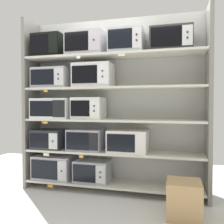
% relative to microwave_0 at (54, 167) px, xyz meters
% --- Properties ---
extents(back_panel, '(2.67, 0.04, 2.47)m').
position_rel_microwave_0_xyz_m(back_panel, '(0.89, 0.24, 0.94)').
color(back_panel, '#B2B2AD').
rests_on(back_panel, ground).
extents(upright_left, '(0.05, 0.42, 2.47)m').
position_rel_microwave_0_xyz_m(upright_left, '(-0.38, 0.00, 0.94)').
color(upright_left, gray).
rests_on(upright_left, ground).
extents(upright_right, '(0.05, 0.42, 2.47)m').
position_rel_microwave_0_xyz_m(upright_right, '(2.15, 0.00, 0.94)').
color(upright_right, gray).
rests_on(upright_right, ground).
extents(shelf_0, '(2.47, 0.42, 0.03)m').
position_rel_microwave_0_xyz_m(shelf_0, '(0.89, 0.00, -0.18)').
color(shelf_0, beige).
rests_on(shelf_0, ground).
extents(microwave_0, '(0.58, 0.40, 0.34)m').
position_rel_microwave_0_xyz_m(microwave_0, '(0.00, 0.00, 0.00)').
color(microwave_0, '#9F9CA7').
rests_on(microwave_0, shelf_0).
extents(microwave_1, '(0.49, 0.35, 0.30)m').
position_rel_microwave_0_xyz_m(microwave_1, '(0.60, 0.00, -0.02)').
color(microwave_1, '#989DA8').
rests_on(microwave_1, shelf_0).
extents(price_tag_0, '(0.08, 0.00, 0.03)m').
position_rel_microwave_0_xyz_m(price_tag_0, '(0.05, -0.21, -0.22)').
color(price_tag_0, orange).
extents(shelf_1, '(2.47, 0.42, 0.03)m').
position_rel_microwave_0_xyz_m(shelf_1, '(0.89, 0.00, 0.26)').
color(shelf_1, beige).
extents(microwave_2, '(0.45, 0.44, 0.28)m').
position_rel_microwave_0_xyz_m(microwave_2, '(-0.06, 0.00, 0.42)').
color(microwave_2, '#26292F').
rests_on(microwave_2, shelf_1).
extents(microwave_3, '(0.49, 0.39, 0.30)m').
position_rel_microwave_0_xyz_m(microwave_3, '(0.51, -0.00, 0.42)').
color(microwave_3, '#9E99AA').
rests_on(microwave_3, shelf_1).
extents(microwave_4, '(0.53, 0.42, 0.30)m').
position_rel_microwave_0_xyz_m(microwave_4, '(1.12, 0.00, 0.43)').
color(microwave_4, silver).
rests_on(microwave_4, shelf_1).
extents(price_tag_1, '(0.09, 0.00, 0.04)m').
position_rel_microwave_0_xyz_m(price_tag_1, '(-0.01, -0.21, 0.22)').
color(price_tag_1, beige).
extents(price_tag_2, '(0.06, 0.00, 0.04)m').
position_rel_microwave_0_xyz_m(price_tag_2, '(0.51, -0.21, 0.22)').
color(price_tag_2, orange).
extents(shelf_2, '(2.47, 0.42, 0.03)m').
position_rel_microwave_0_xyz_m(shelf_2, '(0.89, 0.00, 0.71)').
color(shelf_2, beige).
extents(microwave_5, '(0.57, 0.44, 0.29)m').
position_rel_microwave_0_xyz_m(microwave_5, '(-0.00, 0.00, 0.87)').
color(microwave_5, silver).
rests_on(microwave_5, shelf_2).
extents(microwave_6, '(0.43, 0.37, 0.30)m').
position_rel_microwave_0_xyz_m(microwave_6, '(0.55, 0.00, 0.87)').
color(microwave_6, white).
rests_on(microwave_6, shelf_2).
extents(price_tag_3, '(0.08, 0.00, 0.03)m').
position_rel_microwave_0_xyz_m(price_tag_3, '(-0.03, -0.21, 0.67)').
color(price_tag_3, orange).
extents(shelf_3, '(2.47, 0.42, 0.03)m').
position_rel_microwave_0_xyz_m(shelf_3, '(0.89, 0.00, 1.15)').
color(shelf_3, beige).
extents(microwave_7, '(0.53, 0.38, 0.29)m').
position_rel_microwave_0_xyz_m(microwave_7, '(-0.02, 0.00, 1.31)').
color(microwave_7, '#B2B4BB').
rests_on(microwave_7, shelf_3).
extents(microwave_8, '(0.54, 0.36, 0.33)m').
position_rel_microwave_0_xyz_m(microwave_8, '(0.62, 0.00, 1.33)').
color(microwave_8, silver).
rests_on(microwave_8, shelf_3).
extents(price_tag_4, '(0.06, 0.00, 0.03)m').
position_rel_microwave_0_xyz_m(price_tag_4, '(-0.01, -0.21, 1.12)').
color(price_tag_4, orange).
extents(shelf_4, '(2.47, 0.42, 0.03)m').
position_rel_microwave_0_xyz_m(shelf_4, '(0.89, 0.00, 1.60)').
color(shelf_4, beige).
extents(microwave_9, '(0.45, 0.36, 0.34)m').
position_rel_microwave_0_xyz_m(microwave_9, '(-0.06, 0.00, 1.78)').
color(microwave_9, black).
rests_on(microwave_9, shelf_4).
extents(microwave_10, '(0.53, 0.39, 0.34)m').
position_rel_microwave_0_xyz_m(microwave_10, '(0.51, 0.00, 1.78)').
color(microwave_10, '#B8B0B8').
rests_on(microwave_10, shelf_4).
extents(microwave_11, '(0.46, 0.41, 0.32)m').
position_rel_microwave_0_xyz_m(microwave_11, '(1.10, 0.00, 1.77)').
color(microwave_11, '#B3BABB').
rests_on(microwave_11, shelf_4).
extents(microwave_12, '(0.53, 0.38, 0.30)m').
position_rel_microwave_0_xyz_m(microwave_12, '(1.68, -0.00, 1.76)').
color(microwave_12, '#332F2D').
rests_on(microwave_12, shelf_4).
extents(price_tag_5, '(0.06, 0.00, 0.04)m').
position_rel_microwave_0_xyz_m(price_tag_5, '(0.48, -0.21, 1.56)').
color(price_tag_5, white).
extents(price_tag_6, '(0.09, 0.00, 0.03)m').
position_rel_microwave_0_xyz_m(price_tag_6, '(1.07, -0.21, 1.56)').
color(price_tag_6, beige).
extents(shipping_carton, '(0.36, 0.36, 0.40)m').
position_rel_microwave_0_xyz_m(shipping_carton, '(1.84, -0.57, -0.10)').
color(shipping_carton, tan).
rests_on(shipping_carton, ground).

